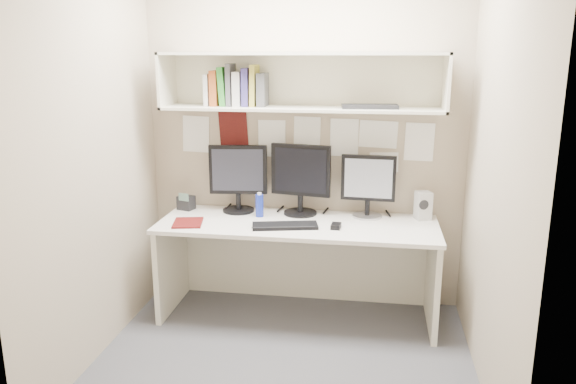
% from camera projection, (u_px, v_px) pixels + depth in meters
% --- Properties ---
extents(floor, '(2.40, 2.00, 0.01)m').
position_uv_depth(floor, '(283.00, 360.00, 3.60)').
color(floor, '#46464B').
rests_on(floor, ground).
extents(wall_back, '(2.40, 0.02, 2.60)m').
position_uv_depth(wall_back, '(305.00, 136.00, 4.24)').
color(wall_back, tan).
rests_on(wall_back, ground).
extents(wall_front, '(2.40, 0.02, 2.60)m').
position_uv_depth(wall_front, '(244.00, 207.00, 2.32)').
color(wall_front, tan).
rests_on(wall_front, ground).
extents(wall_left, '(0.02, 2.00, 2.60)m').
position_uv_depth(wall_left, '(91.00, 156.00, 3.46)').
color(wall_left, tan).
rests_on(wall_left, ground).
extents(wall_right, '(0.02, 2.00, 2.60)m').
position_uv_depth(wall_right, '(497.00, 168.00, 3.10)').
color(wall_right, tan).
rests_on(wall_right, ground).
extents(desk, '(2.00, 0.70, 0.73)m').
position_uv_depth(desk, '(298.00, 269.00, 4.13)').
color(desk, silver).
rests_on(desk, floor).
extents(overhead_hutch, '(2.00, 0.38, 0.40)m').
position_uv_depth(overhead_hutch, '(302.00, 81.00, 4.00)').
color(overhead_hutch, silver).
rests_on(overhead_hutch, wall_back).
extents(pinned_papers, '(1.92, 0.01, 0.48)m').
position_uv_depth(pinned_papers, '(304.00, 143.00, 4.24)').
color(pinned_papers, white).
rests_on(pinned_papers, wall_back).
extents(monitor_left, '(0.44, 0.24, 0.51)m').
position_uv_depth(monitor_left, '(238.00, 176.00, 4.26)').
color(monitor_left, black).
rests_on(monitor_left, desk).
extents(monitor_center, '(0.45, 0.25, 0.53)m').
position_uv_depth(monitor_center, '(301.00, 177.00, 4.18)').
color(monitor_center, black).
rests_on(monitor_center, desk).
extents(monitor_right, '(0.40, 0.22, 0.46)m').
position_uv_depth(monitor_right, '(368.00, 184.00, 4.12)').
color(monitor_right, '#A5A5AA').
rests_on(monitor_right, desk).
extents(keyboard, '(0.48, 0.26, 0.02)m').
position_uv_depth(keyboard, '(285.00, 226.00, 3.92)').
color(keyboard, black).
rests_on(keyboard, desk).
extents(mouse, '(0.07, 0.11, 0.03)m').
position_uv_depth(mouse, '(336.00, 226.00, 3.90)').
color(mouse, black).
rests_on(mouse, desk).
extents(speaker, '(0.13, 0.14, 0.21)m').
position_uv_depth(speaker, '(423.00, 206.00, 4.09)').
color(speaker, '#B5B4B0').
rests_on(speaker, desk).
extents(blue_bottle, '(0.06, 0.06, 0.18)m').
position_uv_depth(blue_bottle, '(259.00, 205.00, 4.16)').
color(blue_bottle, '#162799').
rests_on(blue_bottle, desk).
extents(maroon_notebook, '(0.25, 0.28, 0.01)m').
position_uv_depth(maroon_notebook, '(188.00, 223.00, 4.00)').
color(maroon_notebook, '#530F0E').
rests_on(maroon_notebook, desk).
extents(desk_phone, '(0.14, 0.13, 0.14)m').
position_uv_depth(desk_phone, '(186.00, 202.00, 4.35)').
color(desk_phone, black).
rests_on(desk_phone, desk).
extents(book_stack, '(0.44, 0.19, 0.30)m').
position_uv_depth(book_stack, '(237.00, 88.00, 4.05)').
color(book_stack, silver).
rests_on(book_stack, overhead_hutch).
extents(hutch_tray, '(0.40, 0.19, 0.03)m').
position_uv_depth(hutch_tray, '(370.00, 106.00, 3.89)').
color(hutch_tray, black).
rests_on(hutch_tray, overhead_hutch).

